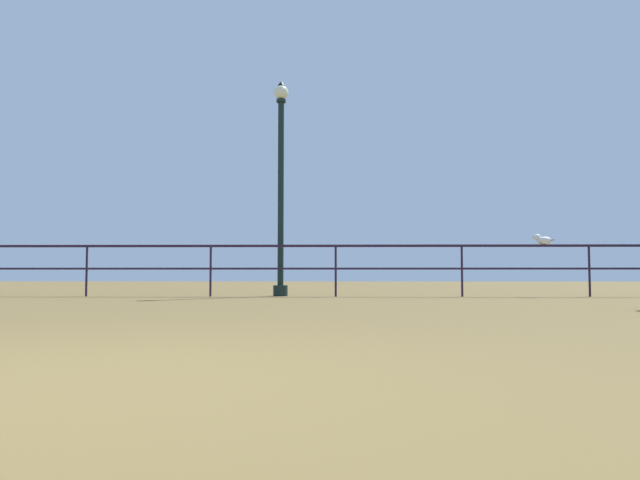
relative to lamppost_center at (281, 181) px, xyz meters
The scene contains 4 objects.
ground_plane 9.97m from the lamppost_center, 90.78° to the right, with size 60.00×60.00×0.00m, color brown.
pier_railing 1.64m from the lamppost_center, 119.94° to the right, with size 22.95×0.05×1.05m.
lamppost_center is the anchor object (origin of this frame).
seagull_on_rail 5.47m from the lamppost_center, ahead, with size 0.43×0.28×0.21m.
Camera 1 is at (1.20, -2.36, 0.48)m, focal length 32.73 mm.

